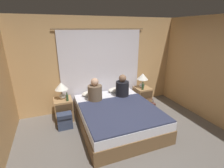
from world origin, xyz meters
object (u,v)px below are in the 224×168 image
object	(u,v)px
person_left_in_bed	(95,92)
beer_bottle_on_left_stand	(67,98)
lamp_right	(143,78)
handbag_on_floor	(149,106)
nightstand_right	(142,96)
backpack_on_floor	(65,120)
bed	(117,116)
nightstand_left	(64,109)
pillow_left	(92,93)
person_right_in_bed	(122,88)
pillow_right	(117,90)
lamp_left	(61,87)
beer_bottle_on_right_stand	(143,87)

from	to	relation	value
person_left_in_bed	beer_bottle_on_left_stand	bearing A→B (deg)	170.52
lamp_right	handbag_on_floor	size ratio (longest dim) A/B	1.20
nightstand_right	backpack_on_floor	world-z (taller)	nightstand_right
bed	nightstand_right	xyz separation A→B (m)	(1.13, 0.75, 0.03)
nightstand_left	pillow_left	bearing A→B (deg)	8.25
pillow_left	person_right_in_bed	world-z (taller)	person_right_in_bed
pillow_right	backpack_on_floor	distance (m)	1.66
lamp_right	lamp_left	bearing A→B (deg)	180.00
handbag_on_floor	pillow_left	bearing A→B (deg)	163.02
bed	lamp_right	xyz separation A→B (m)	(1.13, 0.79, 0.60)
nightstand_left	person_left_in_bed	distance (m)	0.92
pillow_right	beer_bottle_on_right_stand	xyz separation A→B (m)	(0.68, -0.24, 0.08)
bed	person_right_in_bed	distance (m)	0.79
bed	beer_bottle_on_left_stand	bearing A→B (deg)	149.35
lamp_left	pillow_left	world-z (taller)	lamp_left
person_left_in_bed	lamp_left	bearing A→B (deg)	159.59
nightstand_right	handbag_on_floor	size ratio (longest dim) A/B	1.56
lamp_left	beer_bottle_on_right_stand	bearing A→B (deg)	-4.52
backpack_on_floor	beer_bottle_on_right_stand	bearing A→B (deg)	7.44
nightstand_left	lamp_right	xyz separation A→B (m)	(2.27, 0.04, 0.57)
pillow_right	backpack_on_floor	bearing A→B (deg)	-160.81
person_right_in_bed	backpack_on_floor	xyz separation A→B (m)	(-1.52, -0.18, -0.52)
lamp_right	beer_bottle_on_left_stand	size ratio (longest dim) A/B	1.98
nightstand_left	nightstand_right	xyz separation A→B (m)	(2.27, 0.00, 0.00)
beer_bottle_on_right_stand	lamp_left	bearing A→B (deg)	175.48
lamp_left	backpack_on_floor	world-z (taller)	lamp_left
person_right_in_bed	bed	bearing A→B (deg)	-125.71
lamp_left	handbag_on_floor	bearing A→B (deg)	-9.82
nightstand_right	lamp_right	size ratio (longest dim) A/B	1.30
lamp_left	pillow_right	xyz separation A→B (m)	(1.51, 0.07, -0.29)
nightstand_left	pillow_left	distance (m)	0.82
pillow_right	pillow_left	bearing A→B (deg)	180.00
pillow_right	backpack_on_floor	xyz separation A→B (m)	(-1.53, -0.53, -0.34)
nightstand_right	person_right_in_bed	bearing A→B (deg)	-162.52
person_left_in_bed	person_right_in_bed	xyz separation A→B (m)	(0.74, -0.00, 0.01)
bed	nightstand_right	bearing A→B (deg)	33.34
nightstand_left	beer_bottle_on_right_stand	world-z (taller)	beer_bottle_on_right_stand
beer_bottle_on_left_stand	pillow_right	bearing A→B (deg)	9.85
person_right_in_bed	backpack_on_floor	bearing A→B (deg)	-173.32
nightstand_right	beer_bottle_on_right_stand	distance (m)	0.39
nightstand_left	pillow_left	world-z (taller)	pillow_left
lamp_right	beer_bottle_on_right_stand	world-z (taller)	lamp_right
nightstand_right	beer_bottle_on_right_stand	xyz separation A→B (m)	(-0.08, -0.13, 0.36)
person_left_in_bed	handbag_on_floor	distance (m)	1.67
bed	person_right_in_bed	size ratio (longest dim) A/B	3.51
nightstand_right	beer_bottle_on_left_stand	world-z (taller)	beer_bottle_on_left_stand
bed	backpack_on_floor	xyz separation A→B (m)	(-1.16, 0.32, -0.03)
nightstand_right	lamp_right	xyz separation A→B (m)	(0.00, 0.04, 0.57)
nightstand_left	pillow_right	size ratio (longest dim) A/B	1.01
lamp_right	nightstand_right	bearing A→B (deg)	-90.00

